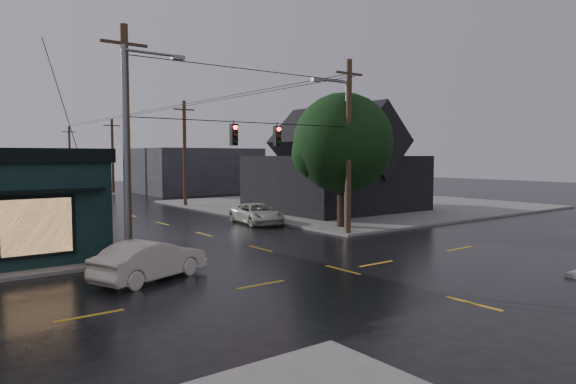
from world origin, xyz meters
TOP-DOWN VIEW (x-y plane):
  - ground_plane at (0.00, 0.00)m, footprint 160.00×160.00m
  - sidewalk_ne at (20.00, 20.00)m, footprint 28.00×28.00m
  - ne_building at (15.00, 17.00)m, footprint 12.60×11.60m
  - corner_tree at (8.18, 8.76)m, footprint 6.34×6.34m
  - utility_pole_nw at (-6.50, 6.50)m, footprint 2.00×0.32m
  - utility_pole_ne at (6.50, 6.50)m, footprint 2.00×0.32m
  - utility_pole_far_a at (6.50, 28.00)m, footprint 2.00×0.32m
  - utility_pole_far_b at (6.50, 48.00)m, footprint 2.00×0.32m
  - utility_pole_far_c at (6.50, 68.00)m, footprint 2.00×0.32m
  - span_signal_assembly at (0.10, 6.50)m, footprint 13.00×0.48m
  - streetlight_nw at (-6.80, 5.80)m, footprint 5.40×0.30m
  - streetlight_ne at (7.00, 7.20)m, footprint 5.40×0.30m
  - bg_building_east at (16.00, 45.00)m, footprint 14.00×12.00m
  - sedan_cream at (-6.90, 3.07)m, footprint 4.83×3.13m
  - suv_silver at (5.10, 14.01)m, footprint 2.98×5.29m

SIDE VIEW (x-z plane):
  - ground_plane at x=0.00m, z-range 0.00..0.00m
  - utility_pole_nw at x=-6.50m, z-range -5.08..5.08m
  - utility_pole_ne at x=6.50m, z-range -5.08..5.08m
  - utility_pole_far_a at x=6.50m, z-range -4.83..4.83m
  - utility_pole_far_b at x=6.50m, z-range -4.58..4.58m
  - utility_pole_far_c at x=6.50m, z-range -4.58..4.58m
  - streetlight_nw at x=-6.80m, z-range -4.58..4.58m
  - streetlight_ne at x=7.00m, z-range -4.58..4.58m
  - sidewalk_ne at x=20.00m, z-range 0.00..0.15m
  - suv_silver at x=5.10m, z-range 0.00..1.39m
  - sedan_cream at x=-6.90m, z-range 0.00..1.50m
  - bg_building_east at x=16.00m, z-range 0.00..5.60m
  - ne_building at x=15.00m, z-range 0.09..8.85m
  - corner_tree at x=8.18m, z-range 1.19..9.67m
  - span_signal_assembly at x=0.10m, z-range 5.08..6.31m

